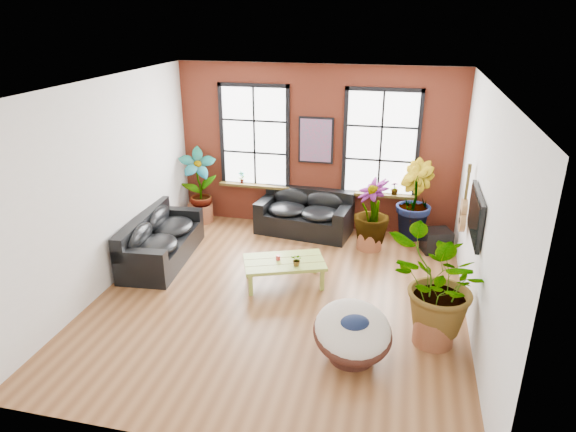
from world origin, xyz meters
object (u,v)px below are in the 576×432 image
Objects in this scene: papasan_chair at (353,332)px; coffee_table at (284,263)px; sofa_left at (159,240)px; sofa_back at (305,214)px.

coffee_table is at bearing 106.42° from papasan_chair.
papasan_chair is at bearing -123.93° from sofa_left.
sofa_back is 1.48× the size of papasan_chair.
coffee_table is (0.10, -2.34, -0.02)m from sofa_back.
sofa_left is (-2.45, -1.96, -0.01)m from sofa_back.
coffee_table is 1.12× the size of papasan_chair.
sofa_back reaches higher than sofa_left.
sofa_back is at bearing 71.00° from coffee_table.
sofa_left reaches higher than coffee_table.
sofa_left is 1.66× the size of papasan_chair.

